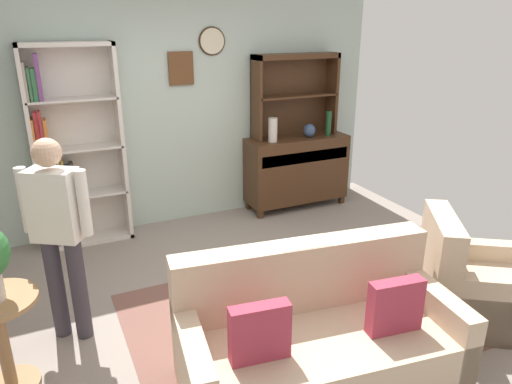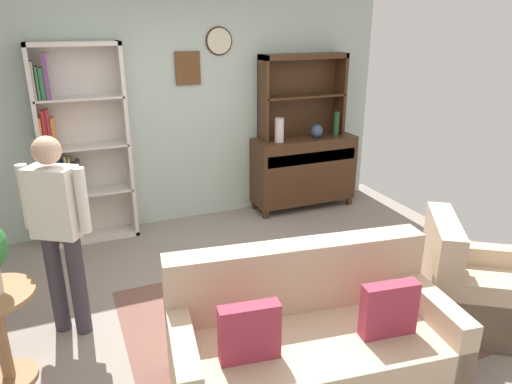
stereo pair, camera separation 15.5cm
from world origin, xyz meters
name	(u,v)px [view 2 (the right image)]	position (x,y,z in m)	size (l,w,h in m)	color
ground_plane	(254,306)	(0.00, 0.00, -0.01)	(5.40, 4.60, 0.02)	gray
wall_back	(183,103)	(0.00, 2.13, 1.41)	(5.00, 0.09, 2.80)	#ADC1B7
area_rug	(291,318)	(0.20, -0.30, 0.00)	(2.60, 1.94, 0.01)	brown
bookshelf	(78,150)	(-1.19, 1.95, 1.02)	(0.90, 0.30, 2.10)	silver
sideboard	(303,169)	(1.46, 1.86, 0.51)	(1.30, 0.45, 0.92)	#422816
sideboard_hutch	(302,84)	(1.46, 1.97, 1.56)	(1.10, 0.26, 1.00)	#422816
vase_tall	(279,130)	(1.07, 1.78, 1.06)	(0.11, 0.11, 0.29)	beige
vase_round	(317,131)	(1.59, 1.79, 1.01)	(0.15, 0.15, 0.17)	#33476B
bottle_wine	(336,124)	(1.85, 1.77, 1.08)	(0.07, 0.07, 0.31)	#194223
couch_floral	(310,342)	(-0.01, -0.98, 0.31)	(1.90, 1.09, 0.90)	#C6AD8E
armchair_floral	(470,291)	(1.47, -0.89, 0.29)	(1.07, 1.06, 0.88)	#C6AD8E
person_reading	(58,224)	(-1.44, 0.24, 0.91)	(0.48, 0.35, 1.56)	#38333D
coffee_table	(256,279)	(-0.05, -0.17, 0.35)	(0.80, 0.50, 0.42)	#422816
book_stack	(264,267)	(0.02, -0.16, 0.44)	(0.19, 0.14, 0.04)	#B22D33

